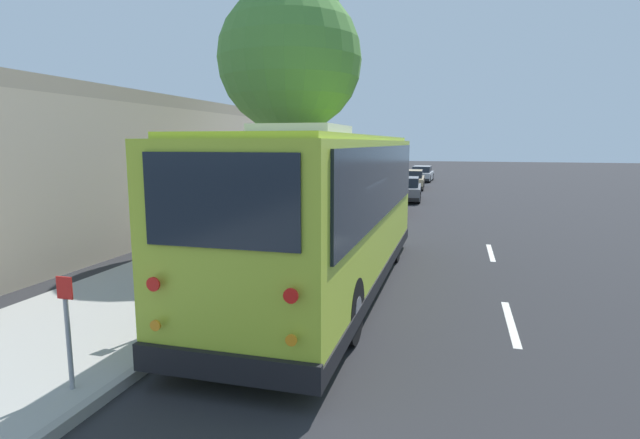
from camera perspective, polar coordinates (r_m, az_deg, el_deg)
The scene contains 14 objects.
ground_plane at distance 9.98m, azimuth -0.44°, elevation -9.97°, with size 160.00×160.00×0.00m, color #28282B.
sidewalk_slab at distance 11.42m, azimuth -18.12°, elevation -7.59°, with size 80.00×3.87×0.15m, color #A3A099.
curb_strip at distance 10.48m, azimuth -8.83°, elevation -8.73°, with size 80.00×0.14×0.15m, color gray.
shuttle_bus at distance 10.77m, azimuth 0.87°, elevation 1.79°, with size 10.37×2.76×3.52m.
parked_sedan_maroon at distance 22.96m, azimuth 7.18°, elevation 2.19°, with size 4.48×1.92×1.29m.
parked_sedan_gray at distance 28.38m, azimuth 9.67°, elevation 3.40°, with size 4.43×1.98×1.30m.
parked_sedan_tan at distance 35.48m, azimuth 10.45°, elevation 4.45°, with size 4.71×1.85×1.32m.
parked_sedan_silver at distance 42.75m, azimuth 11.58°, elevation 5.10°, with size 4.39×1.79×1.27m.
street_tree at distance 16.26m, azimuth -3.34°, elevation 18.70°, with size 4.42×4.42×8.45m.
sign_post_near at distance 7.03m, azimuth -26.85°, elevation -11.38°, with size 0.06×0.22×1.45m.
sign_post_far at distance 8.63m, azimuth -17.28°, elevation -6.88°, with size 0.06×0.22×1.53m.
building_backdrop at distance 20.67m, azimuth -21.30°, elevation 5.37°, with size 24.18×6.26×4.76m.
lane_stripe_mid at distance 9.79m, azimuth 20.95°, elevation -10.94°, with size 2.40×0.14×0.01m, color silver.
lane_stripe_ahead at distance 15.56m, azimuth 18.92°, elevation -3.59°, with size 2.40×0.14×0.01m, color silver.
Camera 1 is at (-9.09, -2.59, 3.21)m, focal length 28.00 mm.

